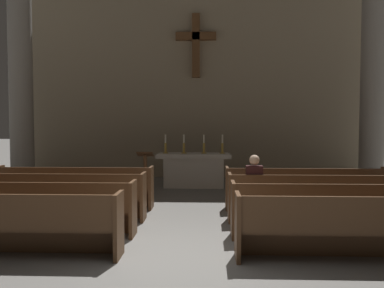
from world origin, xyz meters
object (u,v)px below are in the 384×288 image
Objects in this scene: altar at (194,169)px; pew_right_row_3 at (320,198)px; column_right_second at (373,61)px; pew_right_row_2 at (338,211)px; candlestick_outer_right at (222,148)px; pew_left_row_2 at (32,208)px; column_left_second at (20,63)px; pew_right_row_4 at (306,189)px; lone_worshipper at (254,186)px; candlestick_inner_right at (204,148)px; lectern at (145,174)px; pew_left_row_3 at (56,196)px; pew_left_row_4 at (74,187)px; pew_right_row_1 at (363,228)px; candlestick_outer_left at (166,148)px; candlestick_inner_left at (184,148)px.

pew_right_row_3 is at bearing -58.95° from altar.
pew_right_row_2 is at bearing -115.58° from column_right_second.
column_right_second is at bearing 1.11° from candlestick_outer_right.
pew_left_row_2 is 6.95m from column_left_second.
pew_left_row_2 is 6.50m from candlestick_outer_right.
lone_worshipper reaches higher than pew_right_row_4.
candlestick_inner_right is (-2.30, 4.32, 0.71)m from pew_right_row_3.
column_left_second is at bearing 150.71° from pew_right_row_3.
altar is at bearing 107.19° from lone_worshipper.
column_right_second is at bearing 48.02° from lone_worshipper.
lectern is (-2.13, -1.20, -0.64)m from candlestick_outer_right.
pew_right_row_2 is 2.70× the size of lone_worshipper.
pew_left_row_3 is 1.14m from pew_left_row_4.
pew_right_row_1 is 6.31× the size of candlestick_inner_right.
candlestick_outer_right is at bearing 118.82° from pew_right_row_4.
candlestick_outer_right reaches higher than altar.
candlestick_outer_right reaches higher than pew_right_row_3.
column_right_second reaches higher than candlestick_outer_left.
candlestick_inner_right is 0.55m from candlestick_outer_right.
altar is (-2.60, 6.60, 0.06)m from pew_right_row_1.
candlestick_outer_left is 1.00× the size of candlestick_outer_right.
candlestick_outer_right is at bearing 42.70° from pew_left_row_4.
pew_left_row_4 is 1.00× the size of pew_right_row_1.
column_left_second reaches higher than pew_right_row_1.
lone_worshipper is at bearing -139.30° from pew_right_row_4.
pew_right_row_3 is at bearing -61.96° from candlestick_inner_right.
lectern is 4.04m from lone_worshipper.
pew_right_row_2 is at bearing 0.00° from pew_left_row_2.
lectern is at bearing -109.86° from candlestick_outer_left.
candlestick_inner_right reaches higher than pew_right_row_3.
pew_left_row_2 is at bearing -156.40° from pew_right_row_4.
pew_left_row_3 is (0.00, 1.14, 0.00)m from pew_left_row_2.
pew_right_row_1 is (5.20, -2.27, 0.00)m from pew_left_row_3.
pew_right_row_1 is (5.20, -1.14, 0.00)m from pew_left_row_2.
pew_left_row_2 is 5.33m from pew_right_row_3.
altar is at bearing 50.75° from pew_left_row_4.
pew_left_row_3 is 4.72m from candlestick_outer_left.
lectern reaches higher than pew_left_row_3.
candlestick_inner_left is (2.30, 5.46, 0.71)m from pew_left_row_2.
pew_left_row_3 is at bearing -167.68° from pew_right_row_4.
candlestick_outer_left reaches higher than pew_left_row_2.
lectern reaches higher than pew_left_row_2.
pew_right_row_4 is 4.75m from candlestick_outer_left.
column_right_second is 6.11m from candlestick_inner_left.
pew_right_row_2 is 3.08× the size of lectern.
lectern is (-3.89, 1.99, 0.07)m from pew_right_row_4.
candlestick_inner_left is at bearing 118.00° from pew_right_row_2.
pew_right_row_1 is at bearing -40.37° from column_left_second.
candlestick_outer_right is at bearing 0.00° from candlestick_inner_right.
pew_right_row_2 is at bearing -64.51° from altar.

